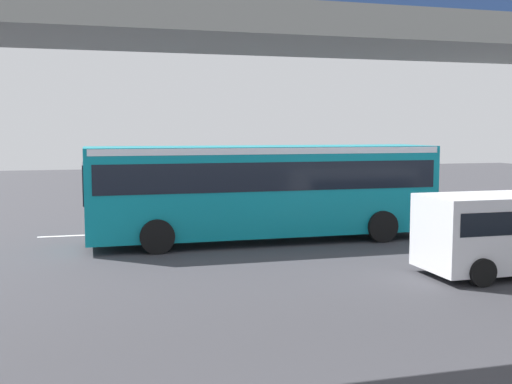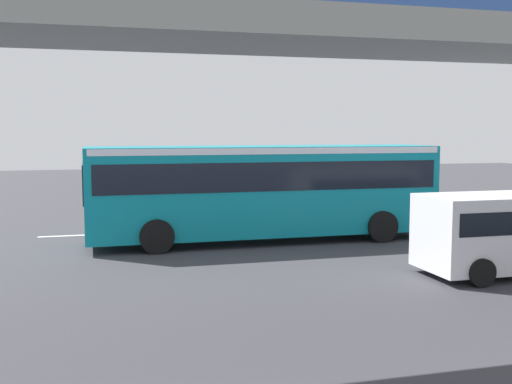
% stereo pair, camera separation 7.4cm
% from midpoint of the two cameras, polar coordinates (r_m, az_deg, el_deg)
% --- Properties ---
extents(ground, '(80.00, 80.00, 0.00)m').
position_cam_midpoint_polar(ground, '(21.10, -0.75, -4.29)').
color(ground, '#38383D').
extents(city_bus, '(11.54, 2.85, 3.15)m').
position_cam_midpoint_polar(city_bus, '(20.39, 0.63, 0.70)').
color(city_bus, '#0C8493').
rests_on(city_bus, ground).
extents(traffic_sign, '(0.08, 0.60, 2.80)m').
position_cam_midpoint_polar(traffic_sign, '(24.48, 6.09, 1.53)').
color(traffic_sign, slate).
rests_on(traffic_sign, ground).
extents(lane_dash_leftmost, '(2.00, 0.20, 0.01)m').
position_cam_midpoint_polar(lane_dash_leftmost, '(25.16, 11.37, -2.77)').
color(lane_dash_leftmost, silver).
rests_on(lane_dash_leftmost, ground).
extents(lane_dash_left, '(2.00, 0.20, 0.01)m').
position_cam_midpoint_polar(lane_dash_left, '(23.65, 2.66, -3.20)').
color(lane_dash_left, silver).
rests_on(lane_dash_left, ground).
extents(lane_dash_centre, '(2.00, 0.20, 0.01)m').
position_cam_midpoint_polar(lane_dash_centre, '(22.75, -6.98, -3.59)').
color(lane_dash_centre, silver).
rests_on(lane_dash_centre, ground).
extents(lane_dash_right, '(2.00, 0.20, 0.01)m').
position_cam_midpoint_polar(lane_dash_right, '(22.53, -17.12, -3.89)').
color(lane_dash_right, silver).
rests_on(lane_dash_right, ground).
extents(pedestrian_overpass, '(29.21, 2.60, 6.64)m').
position_cam_midpoint_polar(pedestrian_overpass, '(11.24, 12.77, 12.03)').
color(pedestrian_overpass, gray).
rests_on(pedestrian_overpass, ground).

